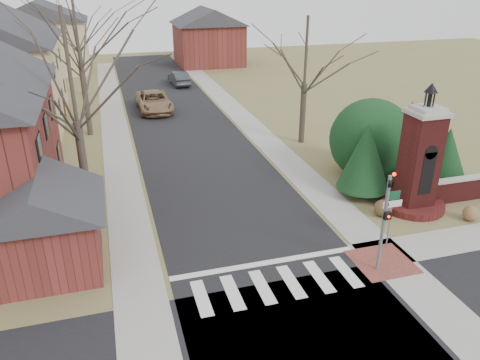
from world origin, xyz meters
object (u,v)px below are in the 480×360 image
object	(u,v)px
pickup_truck	(154,101)
distant_car	(179,78)
traffic_signal_pole	(385,214)
sign_post	(392,208)
brick_gate_monument	(418,169)

from	to	relation	value
pickup_truck	distant_car	world-z (taller)	pickup_truck
traffic_signal_pole	sign_post	bearing A→B (deg)	47.57
brick_gate_monument	pickup_truck	world-z (taller)	brick_gate_monument
distant_car	pickup_truck	bearing A→B (deg)	63.88
traffic_signal_pole	distant_car	size ratio (longest dim) A/B	1.01
sign_post	pickup_truck	size ratio (longest dim) A/B	0.46
traffic_signal_pole	pickup_truck	xyz separation A→B (m)	(-5.90, 26.60, -1.76)
pickup_truck	distant_car	distance (m)	10.19
brick_gate_monument	distant_car	size ratio (longest dim) A/B	1.45
sign_post	distant_car	world-z (taller)	sign_post
traffic_signal_pole	pickup_truck	distance (m)	27.30
traffic_signal_pole	brick_gate_monument	world-z (taller)	brick_gate_monument
sign_post	pickup_truck	world-z (taller)	sign_post
sign_post	pickup_truck	xyz separation A→B (m)	(-7.19, 25.18, -1.12)
sign_post	brick_gate_monument	world-z (taller)	brick_gate_monument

